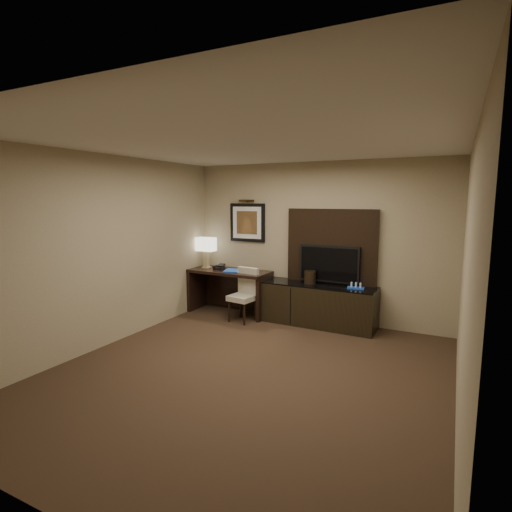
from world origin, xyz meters
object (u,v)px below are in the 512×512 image
Objects in this scene: desk at (230,292)px; desk_phone at (219,267)px; credenza at (315,304)px; ice_bucket at (310,277)px; table_lamp at (206,252)px; desk_chair at (242,297)px; tv at (329,264)px; minibar_tray at (356,286)px.

desk_phone is at bearing -171.49° from desk.
ice_bucket reaches higher than credenza.
desk is 0.87m from table_lamp.
desk is 0.56m from desk_chair.
table_lamp is 3.27× the size of desk_phone.
tv is 5.52× the size of desk_phone.
table_lamp is 2.29× the size of minibar_tray.
table_lamp is at bearing 164.12° from desk_phone.
desk_chair reaches higher than credenza.
ice_bucket is (-0.29, -0.12, -0.23)m from tv.
minibar_tray is (0.49, -0.17, -0.29)m from tv.
desk_chair is 1.90m from minibar_tray.
minibar_tray is (0.67, -0.03, 0.39)m from credenza.
desk is at bearing -176.79° from credenza.
tv is 1.19× the size of desk_chair.
table_lamp is at bearing -179.15° from ice_bucket.
credenza is 1.89m from desk_phone.
tv is at bearing 160.98° from minibar_tray.
table_lamp reaches higher than desk.
table_lamp is 2.78× the size of ice_bucket.
tv is (0.18, 0.14, 0.68)m from credenza.
table_lamp reaches higher than minibar_tray.
table_lamp is at bearing 179.62° from minibar_tray.
desk_chair is (-1.35, -0.53, -0.60)m from tv.
minibar_tray is at bearing 19.19° from desk_chair.
desk is 6.98× the size of ice_bucket.
credenza is at bearing -11.48° from ice_bucket.
desk_phone is at bearing -176.81° from ice_bucket.
desk_phone is 0.70× the size of minibar_tray.
table_lamp reaches higher than ice_bucket.
desk_chair reaches higher than desk.
tv is at bearing 29.43° from desk_chair.
tv reaches higher than credenza.
credenza is 11.01× the size of desk_phone.
ice_bucket is (1.72, 0.10, -0.05)m from desk_phone.
ice_bucket reaches higher than desk_phone.
credenza is at bearing 26.45° from desk_chair.
credenza is at bearing -142.62° from tv.
desk_phone is 0.85× the size of ice_bucket.
ice_bucket is at bearing 29.10° from desk_chair.
ice_bucket is at bearing 4.37° from desk.
desk_chair is 4.63× the size of desk_phone.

